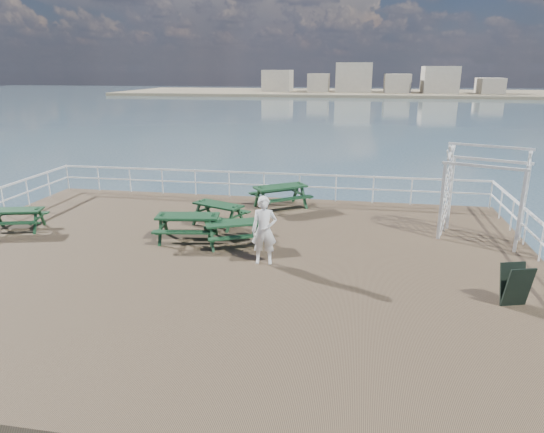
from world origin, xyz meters
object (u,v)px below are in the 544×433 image
(trellis_arbor, at_px, (483,199))
(picnic_table_d, at_px, (188,222))
(picnic_table_e, at_px, (234,228))
(person, at_px, (264,230))
(picnic_table_a, at_px, (16,215))
(picnic_table_b, at_px, (218,210))
(picnic_table_c, at_px, (281,192))

(trellis_arbor, bearing_deg, picnic_table_d, -148.00)
(picnic_table_e, height_order, person, person)
(person, bearing_deg, trellis_arbor, 18.84)
(picnic_table_a, bearing_deg, person, -23.54)
(picnic_table_a, xyz_separation_m, trellis_arbor, (14.88, 1.66, 0.80))
(picnic_table_b, xyz_separation_m, picnic_table_c, (1.75, 2.52, 0.08))
(trellis_arbor, bearing_deg, picnic_table_a, -151.99)
(picnic_table_a, xyz_separation_m, picnic_table_e, (7.42, -0.10, 0.00))
(picnic_table_a, relative_size, picnic_table_d, 0.92)
(picnic_table_c, height_order, person, person)
(picnic_table_d, bearing_deg, picnic_table_a, 171.84)
(trellis_arbor, xyz_separation_m, person, (-6.27, -3.05, -0.37))
(person, bearing_deg, picnic_table_b, 118.29)
(picnic_table_c, xyz_separation_m, trellis_arbor, (6.70, -2.55, 0.70))
(picnic_table_b, xyz_separation_m, trellis_arbor, (8.45, -0.02, 0.78))
(picnic_table_b, bearing_deg, picnic_table_e, -38.09)
(picnic_table_b, bearing_deg, person, -31.58)
(picnic_table_c, bearing_deg, picnic_table_b, -159.77)
(picnic_table_b, distance_m, trellis_arbor, 8.49)
(picnic_table_a, height_order, picnic_table_d, picnic_table_d)
(trellis_arbor, relative_size, person, 1.57)
(picnic_table_c, distance_m, picnic_table_e, 4.38)
(picnic_table_d, distance_m, picnic_table_e, 1.49)
(trellis_arbor, bearing_deg, picnic_table_c, -179.19)
(picnic_table_a, xyz_separation_m, person, (8.61, -1.38, 0.43))
(picnic_table_a, height_order, person, person)
(picnic_table_b, relative_size, person, 1.14)
(picnic_table_a, relative_size, trellis_arbor, 0.66)
(picnic_table_e, distance_m, person, 1.80)
(picnic_table_b, height_order, picnic_table_d, picnic_table_d)
(picnic_table_e, relative_size, trellis_arbor, 0.70)
(picnic_table_e, bearing_deg, picnic_table_d, 150.78)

